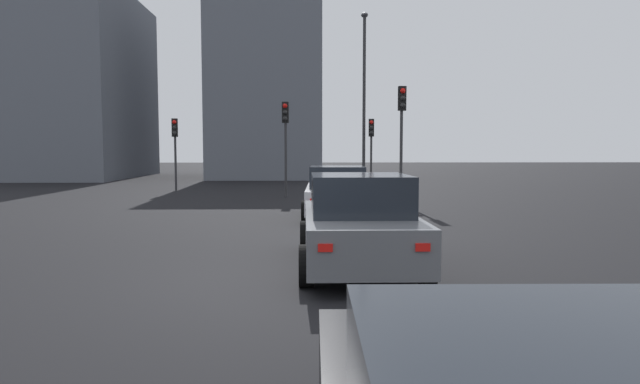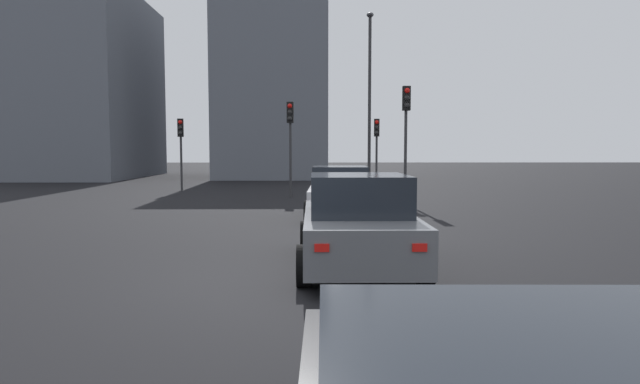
{
  "view_description": "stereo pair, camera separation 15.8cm",
  "coord_description": "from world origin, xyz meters",
  "px_view_note": "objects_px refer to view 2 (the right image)",
  "views": [
    {
      "loc": [
        -8.26,
        -0.7,
        2.06
      ],
      "look_at": [
        2.12,
        -1.01,
        1.25
      ],
      "focal_mm": 30.81,
      "sensor_mm": 36.0,
      "label": 1
    },
    {
      "loc": [
        -8.26,
        -0.86,
        2.06
      ],
      "look_at": [
        2.12,
        -1.01,
        1.25
      ],
      "focal_mm": 30.81,
      "sensor_mm": 36.0,
      "label": 2
    }
  ],
  "objects_px": {
    "car_grey_left_second": "(358,223)",
    "car_white_left_lead": "(340,193)",
    "traffic_light_near_left": "(181,139)",
    "traffic_light_near_right": "(377,139)",
    "traffic_light_far_left": "(406,120)",
    "traffic_light_far_right": "(290,129)",
    "street_lamp_kerbside": "(370,88)"
  },
  "relations": [
    {
      "from": "traffic_light_near_right",
      "to": "traffic_light_near_left",
      "type": "bearing_deg",
      "value": -78.82
    },
    {
      "from": "traffic_light_far_left",
      "to": "traffic_light_far_right",
      "type": "relative_size",
      "value": 1.08
    },
    {
      "from": "car_grey_left_second",
      "to": "car_white_left_lead",
      "type": "bearing_deg",
      "value": -0.37
    },
    {
      "from": "traffic_light_far_right",
      "to": "traffic_light_far_left",
      "type": "bearing_deg",
      "value": 60.05
    },
    {
      "from": "car_grey_left_second",
      "to": "traffic_light_near_left",
      "type": "xyz_separation_m",
      "value": [
        18.08,
        7.33,
        1.82
      ]
    },
    {
      "from": "traffic_light_near_left",
      "to": "traffic_light_far_right",
      "type": "height_order",
      "value": "traffic_light_far_right"
    },
    {
      "from": "car_grey_left_second",
      "to": "street_lamp_kerbside",
      "type": "distance_m",
      "value": 20.19
    },
    {
      "from": "traffic_light_near_right",
      "to": "street_lamp_kerbside",
      "type": "relative_size",
      "value": 0.4
    },
    {
      "from": "car_white_left_lead",
      "to": "car_grey_left_second",
      "type": "distance_m",
      "value": 7.06
    },
    {
      "from": "traffic_light_far_right",
      "to": "traffic_light_near_right",
      "type": "bearing_deg",
      "value": 142.64
    },
    {
      "from": "traffic_light_far_right",
      "to": "street_lamp_kerbside",
      "type": "height_order",
      "value": "street_lamp_kerbside"
    },
    {
      "from": "traffic_light_far_right",
      "to": "car_grey_left_second",
      "type": "bearing_deg",
      "value": 12.83
    },
    {
      "from": "traffic_light_far_left",
      "to": "traffic_light_near_right",
      "type": "bearing_deg",
      "value": 178.66
    },
    {
      "from": "car_white_left_lead",
      "to": "traffic_light_far_left",
      "type": "relative_size",
      "value": 0.99
    },
    {
      "from": "car_grey_left_second",
      "to": "traffic_light_far_left",
      "type": "distance_m",
      "value": 11.66
    },
    {
      "from": "traffic_light_near_left",
      "to": "traffic_light_far_right",
      "type": "distance_m",
      "value": 6.77
    },
    {
      "from": "car_grey_left_second",
      "to": "traffic_light_near_right",
      "type": "xyz_separation_m",
      "value": [
        18.83,
        -2.54,
        1.84
      ]
    },
    {
      "from": "traffic_light_near_left",
      "to": "car_white_left_lead",
      "type": "bearing_deg",
      "value": 28.22
    },
    {
      "from": "traffic_light_near_left",
      "to": "street_lamp_kerbside",
      "type": "relative_size",
      "value": 0.39
    },
    {
      "from": "traffic_light_far_left",
      "to": "traffic_light_far_right",
      "type": "bearing_deg",
      "value": -128.61
    },
    {
      "from": "car_grey_left_second",
      "to": "street_lamp_kerbside",
      "type": "xyz_separation_m",
      "value": [
        19.56,
        -2.23,
        4.47
      ]
    },
    {
      "from": "traffic_light_near_left",
      "to": "traffic_light_far_left",
      "type": "relative_size",
      "value": 0.81
    },
    {
      "from": "traffic_light_far_left",
      "to": "traffic_light_far_right",
      "type": "xyz_separation_m",
      "value": [
        3.22,
        4.45,
        -0.21
      ]
    },
    {
      "from": "traffic_light_near_right",
      "to": "street_lamp_kerbside",
      "type": "bearing_deg",
      "value": -150.53
    },
    {
      "from": "car_white_left_lead",
      "to": "traffic_light_near_left",
      "type": "relative_size",
      "value": 1.21
    },
    {
      "from": "traffic_light_near_left",
      "to": "traffic_light_near_right",
      "type": "distance_m",
      "value": 9.89
    },
    {
      "from": "traffic_light_near_right",
      "to": "traffic_light_far_left",
      "type": "relative_size",
      "value": 0.82
    },
    {
      "from": "traffic_light_near_left",
      "to": "traffic_light_near_right",
      "type": "bearing_deg",
      "value": 88.76
    },
    {
      "from": "car_grey_left_second",
      "to": "traffic_light_far_left",
      "type": "xyz_separation_m",
      "value": [
        11.09,
        -2.72,
        2.38
      ]
    },
    {
      "from": "car_grey_left_second",
      "to": "traffic_light_far_left",
      "type": "relative_size",
      "value": 1.01
    },
    {
      "from": "car_grey_left_second",
      "to": "traffic_light_far_right",
      "type": "distance_m",
      "value": 14.57
    },
    {
      "from": "traffic_light_near_left",
      "to": "traffic_light_near_right",
      "type": "height_order",
      "value": "traffic_light_near_right"
    }
  ]
}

